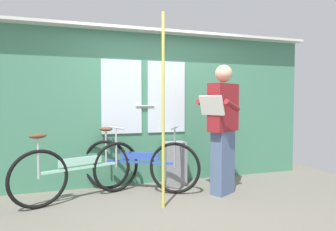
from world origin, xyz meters
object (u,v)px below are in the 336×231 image
(bicycle_leaning_behind, at_px, (80,171))
(trash_bin_by_wall, at_px, (174,163))
(passenger_reading_newspaper, at_px, (223,126))
(bicycle_near_door, at_px, (139,165))
(handrail_pole, at_px, (163,111))

(bicycle_leaning_behind, xyz_separation_m, trash_bin_by_wall, (1.39, 0.30, -0.05))
(bicycle_leaning_behind, relative_size, passenger_reading_newspaper, 0.93)
(passenger_reading_newspaper, bearing_deg, bicycle_leaning_behind, -39.69)
(bicycle_near_door, distance_m, passenger_reading_newspaper, 1.28)
(trash_bin_by_wall, bearing_deg, handrail_pole, -116.38)
(bicycle_near_door, xyz_separation_m, bicycle_leaning_behind, (-0.80, -0.11, -0.00))
(trash_bin_by_wall, bearing_deg, passenger_reading_newspaper, -53.16)
(passenger_reading_newspaper, height_order, trash_bin_by_wall, passenger_reading_newspaper)
(passenger_reading_newspaper, distance_m, trash_bin_by_wall, 1.01)
(bicycle_leaning_behind, bearing_deg, passenger_reading_newspaper, -31.08)
(trash_bin_by_wall, bearing_deg, bicycle_leaning_behind, -167.72)
(bicycle_near_door, relative_size, passenger_reading_newspaper, 0.86)
(bicycle_near_door, distance_m, trash_bin_by_wall, 0.62)
(bicycle_near_door, bearing_deg, trash_bin_by_wall, 47.55)
(bicycle_near_door, xyz_separation_m, handrail_pole, (0.14, -0.71, 0.77))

